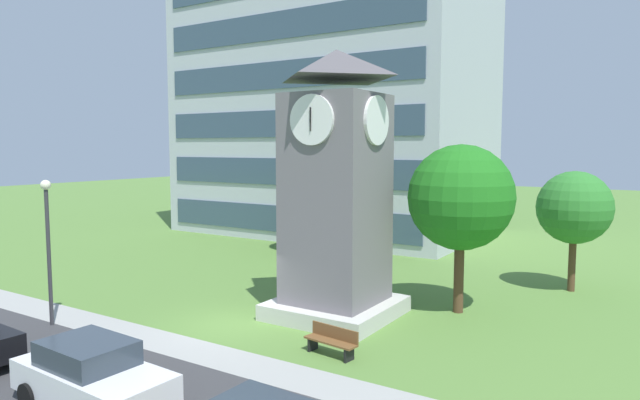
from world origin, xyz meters
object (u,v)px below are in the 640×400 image
tree_near_tower (574,208)px  parked_car_white (92,375)px  clock_tower (336,200)px  park_bench (332,341)px  tree_by_building (306,191)px  street_lamp (48,235)px  tree_streetside (461,198)px

tree_near_tower → parked_car_white: 20.59m
clock_tower → park_bench: size_ratio=5.43×
clock_tower → park_bench: (2.00, -3.59, -4.01)m
tree_by_building → parked_car_white: (7.05, -20.00, -2.90)m
street_lamp → tree_near_tower: (15.21, 15.36, 0.44)m
tree_streetside → tree_near_tower: bearing=61.3°
clock_tower → street_lamp: clock_tower is taller
park_bench → tree_streetside: 7.91m
clock_tower → street_lamp: bearing=-141.3°
tree_near_tower → tree_by_building: size_ratio=1.00×
park_bench → street_lamp: size_ratio=0.35×
parked_car_white → tree_near_tower: bearing=66.3°
clock_tower → tree_near_tower: (7.05, 8.84, -0.70)m
park_bench → street_lamp: bearing=-163.9°
street_lamp → parked_car_white: 8.13m
clock_tower → park_bench: clock_tower is taller
park_bench → tree_by_building: 17.44m
tree_near_tower → parked_car_white: tree_near_tower is taller
street_lamp → tree_by_building: 16.70m
tree_near_tower → parked_car_white: (-8.19, -18.67, -2.90)m
tree_streetside → park_bench: bearing=-105.6°
clock_tower → tree_streetside: 4.83m
parked_car_white → park_bench: bearing=63.3°
tree_streetside → tree_by_building: size_ratio=1.21×
tree_near_tower → tree_by_building: 15.30m
parked_car_white → clock_tower: bearing=83.4°
parked_car_white → street_lamp: bearing=154.8°
street_lamp → parked_car_white: (7.01, -3.30, -2.46)m
tree_streetside → tree_by_building: (-12.02, 7.22, -0.75)m
street_lamp → park_bench: bearing=16.1°
clock_tower → parked_car_white: 10.53m
tree_near_tower → parked_car_white: bearing=-113.7°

